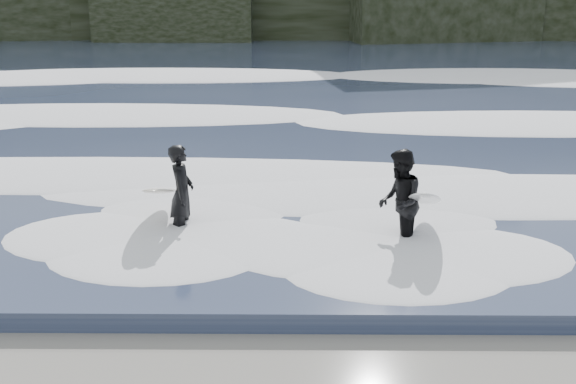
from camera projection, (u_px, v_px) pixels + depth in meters
The scene contains 6 objects.
sea at pixel (301, 69), 34.41m from camera, with size 90.00×52.00×0.30m, color #2F3955.
foam_near at pixel (308, 181), 15.23m from camera, with size 60.00×3.20×0.20m, color white.
foam_mid at pixel (304, 116), 21.91m from camera, with size 60.00×4.00×0.24m, color white.
foam_far at pixel (302, 74), 30.50m from camera, with size 60.00×4.80×0.30m, color white.
surfer_left at pixel (177, 193), 12.75m from camera, with size 0.93×2.00×1.76m.
surfer_right at pixel (402, 202), 12.13m from camera, with size 1.26×1.99×1.82m.
Camera 1 is at (-0.29, -5.62, 4.66)m, focal length 45.00 mm.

